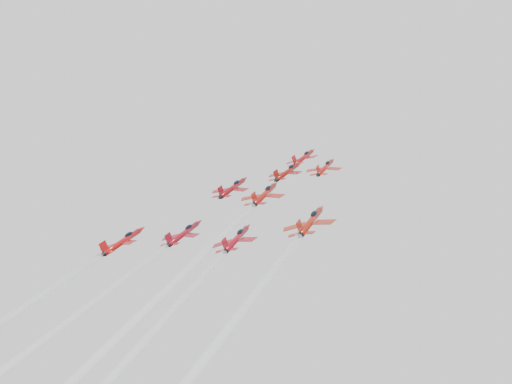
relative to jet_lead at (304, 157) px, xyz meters
The scene contains 6 objects.
jet_lead is the anchor object (origin of this frame).
jet_row2_left 20.01m from the jet_lead, 132.06° to the right, with size 10.05×12.66×8.75m.
jet_row2_center 10.15m from the jet_lead, 87.01° to the right, with size 9.20×11.58×8.01m.
jet_row2_right 16.41m from the jet_lead, 41.27° to the right, with size 8.47×10.67×7.37m.
jet_center 74.65m from the jet_lead, 88.11° to the right, with size 10.31×94.43×62.55m.
jet_rear_left 87.87m from the jet_lead, 96.25° to the right, with size 9.33×85.47×56.62m.
Camera 1 is at (78.00, -111.08, 137.66)m, focal length 45.00 mm.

